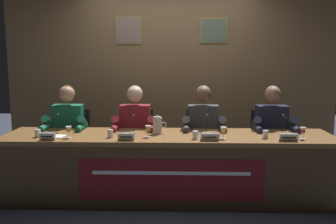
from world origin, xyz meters
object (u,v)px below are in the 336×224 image
nameplate_center_right (210,137)px  nameplate_far_left (47,136)px  water_cup_center_right (195,135)px  microphone_far_right (285,128)px  microphone_far_left (56,127)px  chair_far_right (268,148)px  juice_glass_center_left (148,129)px  water_cup_center_left (110,134)px  water_cup_far_left (38,134)px  microphone_center_right (207,128)px  chair_center_right (202,147)px  water_pitcher_central (158,125)px  chair_center_left (137,147)px  water_cup_far_right (265,135)px  panelist_far_right (273,129)px  juice_glass_center_right (224,131)px  document_stack_far_left (55,136)px  chair_far_left (72,146)px  juice_glass_far_right (303,131)px  juice_glass_far_left (69,130)px  panelist_center_left (135,129)px  panelist_center_right (203,129)px  panelist_far_left (67,128)px  nameplate_far_right (288,137)px  nameplate_center_left (126,137)px  conference_table (168,157)px  microphone_center_left (133,128)px

nameplate_center_right → nameplate_far_left: bearing=-179.2°
water_cup_center_right → microphone_far_right: microphone_far_right is taller
microphone_far_left → chair_far_right: bearing=13.0°
juice_glass_center_left → water_cup_center_left: bearing=-174.9°
water_cup_far_left → water_cup_center_left: (0.77, 0.01, 0.00)m
microphone_center_right → chair_center_right: bearing=91.6°
nameplate_center_right → water_pitcher_central: size_ratio=0.91×
chair_center_left → nameplate_center_right: chair_center_left is taller
water_cup_far_right → panelist_far_right: bearing=68.2°
juice_glass_center_right → microphone_center_right: bearing=133.2°
nameplate_far_left → microphone_far_left: bearing=93.0°
document_stack_far_left → water_cup_far_right: bearing=-0.2°
chair_far_left → juice_glass_center_right: size_ratio=7.25×
chair_far_left → juice_glass_far_right: chair_far_left is taller
chair_center_left → water_cup_far_left: bearing=-142.4°
nameplate_center_right → microphone_center_right: microphone_center_right is taller
microphone_far_right → microphone_far_left: bearing=-179.7°
nameplate_center_right → juice_glass_center_left: bearing=166.7°
panelist_far_right → water_cup_center_right: bearing=-148.2°
juice_glass_far_left → document_stack_far_left: juice_glass_far_left is taller
nameplate_far_left → water_cup_center_left: 0.64m
panelist_center_left → panelist_center_right: bearing=0.0°
water_cup_center_left → water_cup_far_right: size_ratio=1.00×
chair_far_left → microphone_far_right: (2.50, -0.56, 0.36)m
panelist_far_left → panelist_center_right: (1.65, 0.00, 0.00)m
juice_glass_far_left → panelist_far_left: bearing=109.3°
chair_far_left → microphone_far_left: microphone_far_left is taller
nameplate_far_right → juice_glass_center_right: bearing=172.1°
panelist_center_right → nameplate_center_right: size_ratio=6.44×
water_cup_far_right → juice_glass_center_right: bearing=-176.5°
microphone_far_left → water_cup_far_right: bearing=-4.0°
water_cup_center_left → document_stack_far_left: water_cup_center_left is taller
juice_glass_center_right → water_pitcher_central: 0.74m
nameplate_center_left → juice_glass_far_right: size_ratio=1.34×
juice_glass_center_left → water_cup_far_right: 1.23m
nameplate_center_right → juice_glass_center_right: (0.15, 0.09, 0.05)m
conference_table → microphone_center_left: 0.49m
microphone_far_right → water_pitcher_central: bearing=178.9°
microphone_center_left → nameplate_far_right: microphone_center_left is taller
microphone_center_right → chair_center_left: bearing=144.9°
water_cup_far_right → document_stack_far_left: bearing=179.8°
panelist_center_left → chair_far_right: (1.65, 0.20, -0.28)m
water_cup_far_right → juice_glass_center_left: bearing=178.6°
microphone_center_left → chair_center_right: (0.79, 0.62, -0.36)m
juice_glass_far_right → document_stack_far_left: (-2.59, 0.03, -0.08)m
juice_glass_far_left → microphone_far_right: (2.30, 0.21, -0.01)m
water_cup_center_right → microphone_center_right: (0.14, 0.19, 0.04)m
microphone_far_right → juice_glass_far_left: bearing=-174.7°
panelist_center_left → microphone_far_left: bearing=-155.7°
chair_far_left → microphone_center_right: bearing=-19.6°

